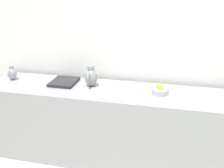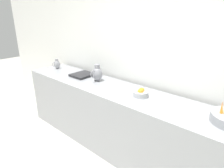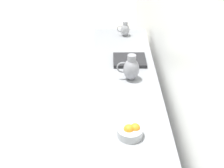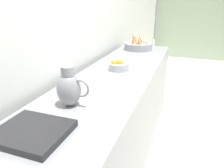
# 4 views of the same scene
# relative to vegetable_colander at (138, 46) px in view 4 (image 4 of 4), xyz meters

# --- Properties ---
(tile_wall_left) EXTENTS (0.10, 8.55, 3.00)m
(tile_wall_left) POSITION_rel_vegetable_colander_xyz_m (-0.39, -0.87, 0.51)
(tile_wall_left) COLOR white
(tile_wall_left) RESTS_ON ground_plane
(prep_counter) EXTENTS (0.65, 3.38, 0.94)m
(prep_counter) POSITION_rel_vegetable_colander_xyz_m (0.05, -1.37, -0.52)
(prep_counter) COLOR gray
(prep_counter) RESTS_ON ground_plane
(vegetable_colander) EXTENTS (0.38, 0.38, 0.22)m
(vegetable_colander) POSITION_rel_vegetable_colander_xyz_m (0.00, 0.00, 0.00)
(vegetable_colander) COLOR gray
(vegetable_colander) RESTS_ON prep_counter
(orange_bowl) EXTENTS (0.19, 0.19, 0.10)m
(orange_bowl) POSITION_rel_vegetable_colander_xyz_m (0.04, -0.98, -0.01)
(orange_bowl) COLOR #ADAFB5
(orange_bowl) RESTS_ON prep_counter
(metal_pitcher_tall) EXTENTS (0.21, 0.15, 0.25)m
(metal_pitcher_tall) POSITION_rel_vegetable_colander_xyz_m (-0.01, -1.79, 0.07)
(metal_pitcher_tall) COLOR gray
(metal_pitcher_tall) RESTS_ON prep_counter
(counter_sink_basin) EXTENTS (0.34, 0.30, 0.04)m
(counter_sink_basin) POSITION_rel_vegetable_colander_xyz_m (-0.02, -2.14, -0.03)
(counter_sink_basin) COLOR #232326
(counter_sink_basin) RESTS_ON prep_counter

